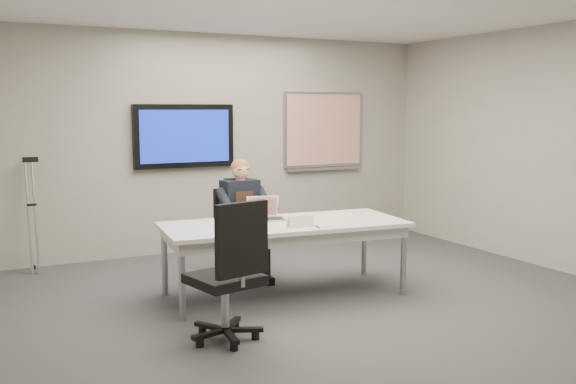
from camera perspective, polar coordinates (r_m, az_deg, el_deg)
name	(u,v)px	position (r m, az deg, el deg)	size (l,w,h in m)	color
floor	(339,310)	(6.03, 4.58, -10.42)	(6.00, 6.00, 0.02)	#363639
wall_back	(220,143)	(8.45, -6.06, 4.37)	(6.00, 0.02, 2.80)	#A49F94
wall_right	(572,149)	(7.77, 23.94, 3.50)	(0.02, 6.00, 2.80)	#A49F94
conference_table	(284,231)	(6.33, -0.33, -3.47)	(2.47, 1.23, 0.73)	white
tv_display	(184,136)	(8.23, -9.19, 4.93)	(1.30, 0.09, 0.80)	black
whiteboard	(324,131)	(9.09, 3.20, 5.44)	(1.25, 0.08, 1.10)	#919499
office_chair_far	(237,247)	(7.25, -4.53, -4.91)	(0.56, 0.56, 0.96)	black
office_chair_near	(229,298)	(5.16, -5.31, -9.38)	(0.65, 0.65, 1.15)	black
seated_person	(246,231)	(7.00, -3.73, -3.49)	(0.42, 0.71, 1.30)	#1C1F30
crutch	(32,213)	(7.79, -21.81, -1.76)	(0.18, 0.35, 1.35)	#989B9F
laptop	(266,214)	(6.48, -1.99, -1.94)	(0.37, 0.38, 0.23)	#ACACAE
name_tent	(300,221)	(6.09, 1.11, -2.62)	(0.25, 0.07, 0.10)	silver
pen	(318,227)	(6.06, 2.66, -3.10)	(0.01, 0.01, 0.13)	black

